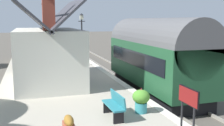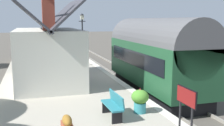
{
  "view_description": "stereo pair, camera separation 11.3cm",
  "coord_description": "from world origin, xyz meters",
  "px_view_note": "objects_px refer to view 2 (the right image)",
  "views": [
    {
      "loc": [
        -15.36,
        5.9,
        4.22
      ],
      "look_at": [
        -1.06,
        1.5,
        1.81
      ],
      "focal_mm": 43.13,
      "sensor_mm": 36.0,
      "label": 1
    },
    {
      "loc": [
        -15.39,
        5.79,
        4.22
      ],
      "look_at": [
        -1.06,
        1.5,
        1.81
      ],
      "focal_mm": 43.13,
      "sensor_mm": 36.0,
      "label": 2
    }
  ],
  "objects_px": {
    "planter_corner_building": "(67,125)",
    "planter_under_sign": "(51,51)",
    "planter_bench_left": "(37,60)",
    "lamp_post_platform": "(82,30)",
    "train": "(156,56)",
    "station_sign_board": "(186,101)",
    "planter_edge_near": "(17,59)",
    "bench_by_lamp": "(64,53)",
    "station_building": "(48,53)",
    "bench_mid_platform": "(61,50)",
    "bench_platform_end": "(113,105)",
    "planter_edge_far": "(24,55)",
    "planter_by_door": "(140,100)"
  },
  "relations": [
    {
      "from": "bench_platform_end",
      "to": "planter_corner_building",
      "type": "height_order",
      "value": "bench_platform_end"
    },
    {
      "from": "train",
      "to": "station_building",
      "type": "distance_m",
      "value": 6.01
    },
    {
      "from": "planter_edge_near",
      "to": "train",
      "type": "bearing_deg",
      "value": -134.5
    },
    {
      "from": "planter_under_sign",
      "to": "planter_edge_far",
      "type": "bearing_deg",
      "value": 127.33
    },
    {
      "from": "station_sign_board",
      "to": "planter_under_sign",
      "type": "bearing_deg",
      "value": 6.56
    },
    {
      "from": "station_building",
      "to": "planter_edge_far",
      "type": "height_order",
      "value": "station_building"
    },
    {
      "from": "bench_by_lamp",
      "to": "lamp_post_platform",
      "type": "bearing_deg",
      "value": -165.14
    },
    {
      "from": "bench_mid_platform",
      "to": "station_sign_board",
      "type": "xyz_separation_m",
      "value": [
        -19.99,
        -1.37,
        0.71
      ]
    },
    {
      "from": "train",
      "to": "station_sign_board",
      "type": "height_order",
      "value": "train"
    },
    {
      "from": "train",
      "to": "planter_by_door",
      "type": "bearing_deg",
      "value": 148.5
    },
    {
      "from": "planter_edge_near",
      "to": "planter_under_sign",
      "type": "bearing_deg",
      "value": -30.14
    },
    {
      "from": "bench_platform_end",
      "to": "planter_by_door",
      "type": "height_order",
      "value": "planter_by_door"
    },
    {
      "from": "train",
      "to": "bench_mid_platform",
      "type": "height_order",
      "value": "train"
    },
    {
      "from": "bench_by_lamp",
      "to": "train",
      "type": "bearing_deg",
      "value": -158.15
    },
    {
      "from": "planter_edge_near",
      "to": "planter_under_sign",
      "type": "distance_m",
      "value": 5.64
    },
    {
      "from": "bench_platform_end",
      "to": "planter_under_sign",
      "type": "distance_m",
      "value": 17.6
    },
    {
      "from": "bench_platform_end",
      "to": "lamp_post_platform",
      "type": "height_order",
      "value": "lamp_post_platform"
    },
    {
      "from": "lamp_post_platform",
      "to": "station_sign_board",
      "type": "height_order",
      "value": "lamp_post_platform"
    },
    {
      "from": "station_building",
      "to": "bench_mid_platform",
      "type": "height_order",
      "value": "station_building"
    },
    {
      "from": "planter_corner_building",
      "to": "planter_under_sign",
      "type": "height_order",
      "value": "planter_under_sign"
    },
    {
      "from": "planter_bench_left",
      "to": "planter_edge_near",
      "type": "bearing_deg",
      "value": 60.38
    },
    {
      "from": "train",
      "to": "bench_by_lamp",
      "type": "height_order",
      "value": "train"
    },
    {
      "from": "planter_bench_left",
      "to": "station_building",
      "type": "bearing_deg",
      "value": -175.07
    },
    {
      "from": "station_building",
      "to": "planter_edge_near",
      "type": "height_order",
      "value": "station_building"
    },
    {
      "from": "planter_corner_building",
      "to": "planter_bench_left",
      "type": "height_order",
      "value": "planter_bench_left"
    },
    {
      "from": "train",
      "to": "planter_edge_far",
      "type": "relative_size",
      "value": 10.42
    },
    {
      "from": "lamp_post_platform",
      "to": "station_sign_board",
      "type": "bearing_deg",
      "value": -178.49
    },
    {
      "from": "bench_mid_platform",
      "to": "planter_edge_far",
      "type": "distance_m",
      "value": 3.83
    },
    {
      "from": "bench_mid_platform",
      "to": "lamp_post_platform",
      "type": "distance_m",
      "value": 6.76
    },
    {
      "from": "bench_mid_platform",
      "to": "bench_platform_end",
      "type": "relative_size",
      "value": 1.0
    },
    {
      "from": "train",
      "to": "station_sign_board",
      "type": "xyz_separation_m",
      "value": [
        -7.42,
        2.67,
        -0.22
      ]
    },
    {
      "from": "train",
      "to": "station_sign_board",
      "type": "bearing_deg",
      "value": 160.25
    },
    {
      "from": "bench_by_lamp",
      "to": "lamp_post_platform",
      "type": "xyz_separation_m",
      "value": [
        -3.79,
        -1.0,
        2.22
      ]
    },
    {
      "from": "bench_mid_platform",
      "to": "planter_edge_near",
      "type": "relative_size",
      "value": 1.7
    },
    {
      "from": "bench_by_lamp",
      "to": "planter_by_door",
      "type": "xyz_separation_m",
      "value": [
        -14.88,
        -1.07,
        0.03
      ]
    },
    {
      "from": "planter_by_door",
      "to": "lamp_post_platform",
      "type": "height_order",
      "value": "lamp_post_platform"
    },
    {
      "from": "bench_platform_end",
      "to": "planter_under_sign",
      "type": "xyz_separation_m",
      "value": [
        17.57,
        0.92,
        -0.04
      ]
    },
    {
      "from": "planter_bench_left",
      "to": "lamp_post_platform",
      "type": "xyz_separation_m",
      "value": [
        -0.58,
        -3.33,
        2.27
      ]
    },
    {
      "from": "bench_platform_end",
      "to": "lamp_post_platform",
      "type": "bearing_deg",
      "value": -5.15
    },
    {
      "from": "bench_by_lamp",
      "to": "bench_platform_end",
      "type": "xyz_separation_m",
      "value": [
        -15.09,
        0.01,
        0.0
      ]
    },
    {
      "from": "train",
      "to": "planter_under_sign",
      "type": "bearing_deg",
      "value": 21.59
    },
    {
      "from": "bench_platform_end",
      "to": "planter_by_door",
      "type": "distance_m",
      "value": 1.11
    },
    {
      "from": "bench_by_lamp",
      "to": "planter_bench_left",
      "type": "xyz_separation_m",
      "value": [
        -3.21,
        2.33,
        -0.05
      ]
    },
    {
      "from": "station_building",
      "to": "planter_under_sign",
      "type": "height_order",
      "value": "station_building"
    },
    {
      "from": "bench_by_lamp",
      "to": "station_sign_board",
      "type": "distance_m",
      "value": 17.54
    },
    {
      "from": "station_sign_board",
      "to": "station_building",
      "type": "bearing_deg",
      "value": 20.3
    },
    {
      "from": "train",
      "to": "planter_under_sign",
      "type": "distance_m",
      "value": 13.52
    },
    {
      "from": "planter_edge_far",
      "to": "planter_edge_near",
      "type": "xyz_separation_m",
      "value": [
        -3.04,
        0.42,
        0.04
      ]
    },
    {
      "from": "planter_edge_near",
      "to": "planter_bench_left",
      "type": "xyz_separation_m",
      "value": [
        -0.82,
        -1.44,
        -0.04
      ]
    },
    {
      "from": "planter_edge_far",
      "to": "planter_by_door",
      "type": "distance_m",
      "value": 16.14
    }
  ]
}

